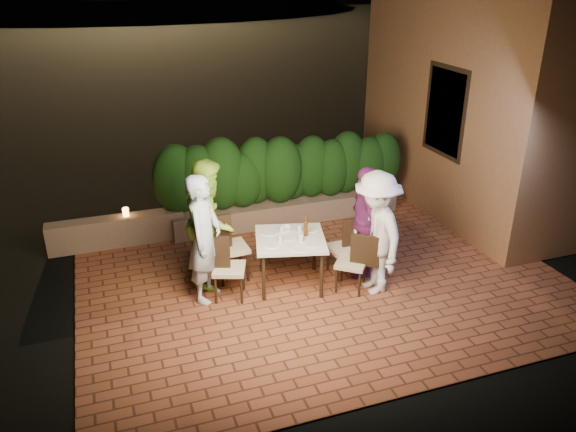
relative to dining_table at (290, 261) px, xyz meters
name	(u,v)px	position (x,y,z in m)	size (l,w,h in m)	color
ground	(325,284)	(0.50, -0.15, -0.40)	(400.00, 400.00, 0.00)	black
terrace_floor	(313,271)	(0.50, 0.35, -0.45)	(7.00, 6.00, 0.15)	brown
building_wall	(471,74)	(4.10, 1.85, 2.12)	(1.60, 5.00, 5.00)	#A16A3F
window_pane	(447,111)	(3.32, 1.35, 1.62)	(0.08, 1.00, 1.40)	black
window_frame	(446,112)	(3.31, 1.35, 1.62)	(0.06, 1.15, 1.55)	black
planter	(287,210)	(0.70, 2.15, -0.17)	(4.20, 0.55, 0.40)	#7A634E
hedge	(287,171)	(0.70, 2.15, 0.57)	(4.00, 0.70, 1.10)	#13350E
parapet	(117,231)	(-2.30, 2.15, -0.12)	(2.20, 0.30, 0.50)	#7A634E
hill	(132,48)	(2.50, 59.85, -4.38)	(52.00, 40.00, 22.00)	black
dining_table	(290,261)	(0.00, 0.00, 0.00)	(0.97, 0.97, 0.75)	white
plate_nw	(272,245)	(-0.31, -0.14, 0.38)	(0.22, 0.22, 0.01)	white
plate_sw	(270,232)	(-0.23, 0.26, 0.38)	(0.24, 0.24, 0.01)	white
plate_ne	(312,245)	(0.21, -0.30, 0.38)	(0.21, 0.21, 0.01)	white
plate_se	(310,229)	(0.37, 0.17, 0.38)	(0.22, 0.22, 0.01)	white
plate_centre	(289,238)	(-0.02, 0.01, 0.38)	(0.21, 0.21, 0.01)	white
plate_front	(298,249)	(-0.02, -0.36, 0.38)	(0.20, 0.20, 0.01)	white
glass_nw	(280,239)	(-0.18, -0.09, 0.43)	(0.06, 0.06, 0.11)	silver
glass_sw	(282,229)	(-0.05, 0.21, 0.43)	(0.06, 0.06, 0.11)	silver
glass_ne	(301,238)	(0.10, -0.15, 0.44)	(0.07, 0.07, 0.12)	silver
glass_se	(300,229)	(0.19, 0.14, 0.43)	(0.06, 0.06, 0.11)	silver
beer_bottle	(306,226)	(0.23, 0.00, 0.53)	(0.06, 0.06, 0.31)	#51290D
bowl	(286,228)	(0.03, 0.28, 0.40)	(0.18, 0.18, 0.05)	white
chair_left_front	(229,267)	(-0.92, -0.05, 0.09)	(0.43, 0.43, 0.94)	black
chair_left_back	(230,246)	(-0.76, 0.47, 0.14)	(0.48, 0.48, 1.04)	black
chair_right_front	(351,262)	(0.77, -0.42, 0.07)	(0.41, 0.41, 0.88)	black
chair_right_back	(343,247)	(0.85, 0.03, 0.07)	(0.42, 0.42, 0.90)	black
diner_blue	(204,239)	(-1.21, 0.05, 0.54)	(0.67, 0.44, 1.83)	silver
diner_green	(210,221)	(-1.03, 0.54, 0.56)	(0.91, 0.71, 1.86)	#A1DB44
diner_white	(376,233)	(1.07, -0.53, 0.52)	(1.16, 0.67, 1.79)	white
diner_purple	(364,222)	(1.14, -0.03, 0.47)	(0.99, 0.41, 1.70)	#7E2A74
parapet_lamp	(126,212)	(-2.12, 2.15, 0.20)	(0.10, 0.10, 0.14)	orange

